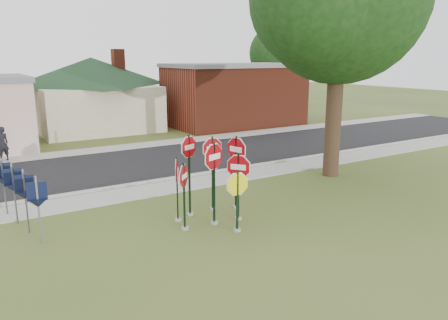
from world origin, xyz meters
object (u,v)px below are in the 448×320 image
stop_sign_yellow (237,195)px  pedestrian (2,144)px  stop_sign_center (214,170)px  stop_sign_left (184,188)px

stop_sign_yellow → pedestrian: 14.79m
stop_sign_center → stop_sign_left: bearing=176.2°
stop_sign_left → stop_sign_yellow: bearing=-36.7°
stop_sign_center → pedestrian: 13.86m
stop_sign_yellow → stop_sign_left: size_ratio=0.90×
stop_sign_center → stop_sign_left: (-1.03, 0.07, -0.45)m
stop_sign_center → stop_sign_left: stop_sign_center is taller
pedestrian → stop_sign_center: bearing=91.0°
stop_sign_yellow → stop_sign_center: bearing=107.5°
stop_sign_center → stop_sign_yellow: (0.29, -0.91, -0.61)m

